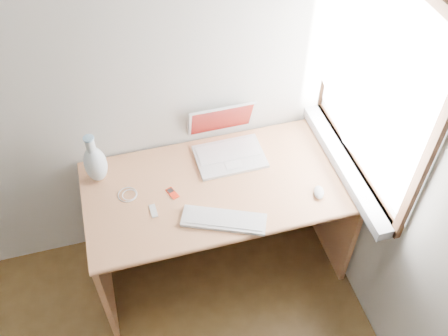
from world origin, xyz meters
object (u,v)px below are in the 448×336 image
object	(u,v)px
desk	(215,198)
external_keyboard	(224,220)
vase	(95,163)
laptop	(228,144)

from	to	relation	value
desk	external_keyboard	bearing A→B (deg)	-96.53
external_keyboard	vase	distance (m)	0.72
laptop	vase	world-z (taller)	vase
desk	vase	bearing A→B (deg)	168.46
desk	vase	distance (m)	0.70
laptop	vase	size ratio (longest dim) A/B	1.24
desk	external_keyboard	xyz separation A→B (m)	(-0.04, -0.32, 0.22)
laptop	external_keyboard	xyz separation A→B (m)	(-0.15, -0.46, -0.05)
desk	vase	xyz separation A→B (m)	(-0.60, 0.12, 0.33)
laptop	external_keyboard	size ratio (longest dim) A/B	0.87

